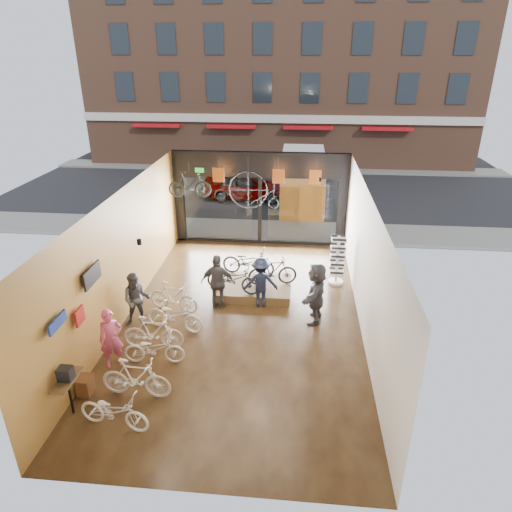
# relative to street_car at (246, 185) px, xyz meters

# --- Properties ---
(ground_plane) EXTENTS (7.00, 12.00, 0.04)m
(ground_plane) POSITION_rel_street_car_xyz_m (1.27, -12.00, -0.78)
(ground_plane) COLOR black
(ground_plane) RESTS_ON ground
(ceiling) EXTENTS (7.00, 12.00, 0.04)m
(ceiling) POSITION_rel_street_car_xyz_m (1.27, -12.00, 3.06)
(ceiling) COLOR black
(ceiling) RESTS_ON ground
(wall_left) EXTENTS (0.04, 12.00, 3.80)m
(wall_left) POSITION_rel_street_car_xyz_m (-2.25, -12.00, 1.14)
(wall_left) COLOR #B27E30
(wall_left) RESTS_ON ground
(wall_right) EXTENTS (0.04, 12.00, 3.80)m
(wall_right) POSITION_rel_street_car_xyz_m (4.79, -12.00, 1.14)
(wall_right) COLOR beige
(wall_right) RESTS_ON ground
(wall_back) EXTENTS (7.00, 0.04, 3.80)m
(wall_back) POSITION_rel_street_car_xyz_m (1.27, -18.02, 1.14)
(wall_back) COLOR beige
(wall_back) RESTS_ON ground
(storefront) EXTENTS (7.00, 0.26, 3.80)m
(storefront) POSITION_rel_street_car_xyz_m (1.27, -6.00, 1.14)
(storefront) COLOR black
(storefront) RESTS_ON ground
(exit_sign) EXTENTS (0.35, 0.06, 0.18)m
(exit_sign) POSITION_rel_street_car_xyz_m (-1.13, -6.12, 2.29)
(exit_sign) COLOR #198C26
(exit_sign) RESTS_ON storefront
(street_road) EXTENTS (30.00, 18.00, 0.02)m
(street_road) POSITION_rel_street_car_xyz_m (1.27, 3.00, -0.77)
(street_road) COLOR black
(street_road) RESTS_ON ground
(sidewalk_near) EXTENTS (30.00, 2.40, 0.12)m
(sidewalk_near) POSITION_rel_street_car_xyz_m (1.27, -4.80, -0.70)
(sidewalk_near) COLOR slate
(sidewalk_near) RESTS_ON ground
(sidewalk_far) EXTENTS (30.00, 2.00, 0.12)m
(sidewalk_far) POSITION_rel_street_car_xyz_m (1.27, 7.00, -0.70)
(sidewalk_far) COLOR slate
(sidewalk_far) RESTS_ON ground
(opposite_building) EXTENTS (26.00, 5.00, 14.00)m
(opposite_building) POSITION_rel_street_car_xyz_m (1.27, 9.50, 6.24)
(opposite_building) COLOR brown
(opposite_building) RESTS_ON ground
(street_car) EXTENTS (4.48, 1.80, 1.53)m
(street_car) POSITION_rel_street_car_xyz_m (0.00, 0.00, 0.00)
(street_car) COLOR gray
(street_car) RESTS_ON street_road
(box_truck) EXTENTS (2.18, 6.54, 2.58)m
(box_truck) POSITION_rel_street_car_xyz_m (3.00, -1.00, 0.52)
(box_truck) COLOR silver
(box_truck) RESTS_ON street_road
(floor_bike_0) EXTENTS (1.68, 0.82, 0.85)m
(floor_bike_0) POSITION_rel_street_car_xyz_m (-0.92, -16.56, -0.34)
(floor_bike_0) COLOR beige
(floor_bike_0) RESTS_ON ground_plane
(floor_bike_1) EXTENTS (1.69, 0.56, 1.00)m
(floor_bike_1) POSITION_rel_street_car_xyz_m (-0.77, -15.58, -0.26)
(floor_bike_1) COLOR beige
(floor_bike_1) RESTS_ON ground_plane
(floor_bike_2) EXTENTS (1.61, 0.66, 0.83)m
(floor_bike_2) POSITION_rel_street_car_xyz_m (-0.72, -14.32, -0.35)
(floor_bike_2) COLOR beige
(floor_bike_2) RESTS_ON ground_plane
(floor_bike_3) EXTENTS (1.66, 0.52, 0.99)m
(floor_bike_3) POSITION_rel_street_car_xyz_m (-0.93, -13.71, -0.27)
(floor_bike_3) COLOR beige
(floor_bike_3) RESTS_ON ground_plane
(floor_bike_4) EXTENTS (1.86, 0.98, 0.93)m
(floor_bike_4) POSITION_rel_street_car_xyz_m (-0.59, -12.77, -0.30)
(floor_bike_4) COLOR beige
(floor_bike_4) RESTS_ON ground_plane
(floor_bike_5) EXTENTS (1.69, 0.83, 0.98)m
(floor_bike_5) POSITION_rel_street_car_xyz_m (-0.89, -11.77, -0.27)
(floor_bike_5) COLOR beige
(floor_bike_5) RESTS_ON ground_plane
(display_platform) EXTENTS (2.40, 1.80, 0.30)m
(display_platform) POSITION_rel_street_car_xyz_m (1.47, -10.32, -0.61)
(display_platform) COLOR #472D1C
(display_platform) RESTS_ON ground_plane
(display_bike_left) EXTENTS (1.88, 1.00, 0.94)m
(display_bike_left) POSITION_rel_street_car_xyz_m (0.84, -10.90, 0.01)
(display_bike_left) COLOR black
(display_bike_left) RESTS_ON display_platform
(display_bike_mid) EXTENTS (1.67, 0.75, 0.97)m
(display_bike_mid) POSITION_rel_street_car_xyz_m (2.06, -10.29, 0.02)
(display_bike_mid) COLOR black
(display_bike_mid) RESTS_ON display_platform
(display_bike_right) EXTENTS (1.91, 0.92, 0.96)m
(display_bike_right) POSITION_rel_street_car_xyz_m (1.19, -9.63, 0.02)
(display_bike_right) COLOR black
(display_bike_right) RESTS_ON display_platform
(customer_0) EXTENTS (0.70, 0.62, 1.61)m
(customer_0) POSITION_rel_street_car_xyz_m (-1.73, -14.52, 0.04)
(customer_0) COLOR #CC4C72
(customer_0) RESTS_ON ground_plane
(customer_1) EXTENTS (0.92, 0.78, 1.65)m
(customer_1) POSITION_rel_street_car_xyz_m (-1.73, -12.59, 0.06)
(customer_1) COLOR #3F3F44
(customer_1) RESTS_ON ground_plane
(customer_2) EXTENTS (1.07, 0.47, 1.81)m
(customer_2) POSITION_rel_street_car_xyz_m (0.46, -11.46, 0.14)
(customer_2) COLOR #3F3F44
(customer_2) RESTS_ON ground_plane
(customer_3) EXTENTS (1.15, 0.77, 1.65)m
(customer_3) POSITION_rel_street_car_xyz_m (1.75, -11.18, 0.06)
(customer_3) COLOR #161C33
(customer_3) RESTS_ON ground_plane
(customer_5) EXTENTS (0.89, 1.81, 1.87)m
(customer_5) POSITION_rel_street_car_xyz_m (3.43, -11.89, 0.17)
(customer_5) COLOR #3F3F44
(customer_5) RESTS_ON ground_plane
(sunglasses_rack) EXTENTS (0.56, 0.48, 1.75)m
(sunglasses_rack) POSITION_rel_street_car_xyz_m (4.22, -9.42, 0.11)
(sunglasses_rack) COLOR white
(sunglasses_rack) RESTS_ON ground_plane
(wall_merch) EXTENTS (0.40, 2.40, 2.60)m
(wall_merch) POSITION_rel_street_car_xyz_m (-2.11, -15.50, 0.54)
(wall_merch) COLOR navy
(wall_merch) RESTS_ON wall_left
(penny_farthing) EXTENTS (1.85, 0.06, 1.48)m
(penny_farthing) POSITION_rel_street_car_xyz_m (1.21, -7.01, 1.74)
(penny_farthing) COLOR black
(penny_farthing) RESTS_ON ceiling
(hung_bike) EXTENTS (1.61, 0.55, 0.95)m
(hung_bike) POSITION_rel_street_car_xyz_m (-1.15, -7.80, 2.16)
(hung_bike) COLOR black
(hung_bike) RESTS_ON ceiling
(jersey_left) EXTENTS (0.45, 0.03, 0.55)m
(jersey_left) POSITION_rel_street_car_xyz_m (-0.26, -6.80, 2.29)
(jersey_left) COLOR #CC5919
(jersey_left) RESTS_ON ceiling
(jersey_mid) EXTENTS (0.45, 0.03, 0.55)m
(jersey_mid) POSITION_rel_street_car_xyz_m (2.03, -6.80, 2.29)
(jersey_mid) COLOR #CC5919
(jersey_mid) RESTS_ON ceiling
(jersey_right) EXTENTS (0.45, 0.03, 0.55)m
(jersey_right) POSITION_rel_street_car_xyz_m (3.41, -6.80, 2.29)
(jersey_right) COLOR #CC5919
(jersey_right) RESTS_ON ceiling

